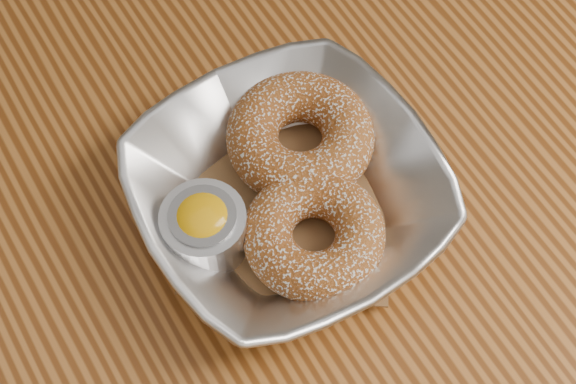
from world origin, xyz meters
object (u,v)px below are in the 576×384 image
table (328,218)px  donut_back (300,137)px  donut_front (314,234)px  serving_bowl (288,195)px  ramekin (204,228)px

table → donut_back: donut_back is taller
table → donut_front: bearing=-133.3°
donut_front → donut_back: bearing=65.5°
table → serving_bowl: serving_bowl is taller
table → donut_back: (-0.02, 0.01, 0.13)m
donut_back → donut_front: 0.08m
donut_front → table: bearing=46.7°
donut_front → ramekin: bearing=147.0°
table → ramekin: 0.18m
donut_back → donut_front: size_ratio=1.10×
donut_front → ramekin: 0.07m
table → donut_front: (-0.05, -0.06, 0.13)m
donut_back → donut_front: (-0.03, -0.07, -0.00)m
serving_bowl → donut_front: (-0.00, -0.04, 0.00)m
ramekin → donut_back: bearing=17.8°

